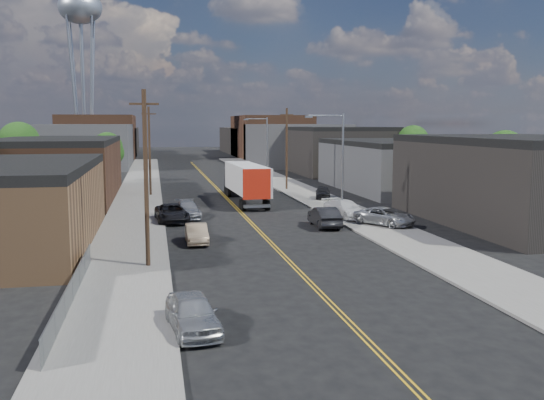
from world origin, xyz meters
name	(u,v)px	position (x,y,z in m)	size (l,w,h in m)	color
ground	(211,182)	(0.00, 60.00, 0.00)	(260.00, 260.00, 0.00)	black
centerline	(223,194)	(0.00, 45.00, 0.01)	(0.32, 120.00, 0.01)	gold
sidewalk_left	(139,196)	(-9.50, 45.00, 0.07)	(5.00, 140.00, 0.15)	slate
sidewalk_right	(303,192)	(9.50, 45.00, 0.07)	(5.00, 140.00, 0.15)	slate
warehouse_brown	(57,169)	(-18.00, 44.00, 3.30)	(12.00, 26.00, 6.60)	#4C2E1E
industrial_right_a	(525,180)	(21.99, 20.00, 3.55)	(14.00, 22.00, 7.10)	black
industrial_right_b	(399,165)	(22.00, 46.00, 3.05)	(14.00, 24.00, 6.10)	#393A3C
industrial_right_c	(337,150)	(22.00, 72.00, 3.80)	(14.00, 22.00, 7.60)	black
skyline_left_a	(88,146)	(-20.00, 95.00, 4.00)	(16.00, 30.00, 8.00)	#393A3C
skyline_right_a	(294,144)	(20.00, 95.00, 4.00)	(16.00, 30.00, 8.00)	#393A3C
skyline_left_b	(99,137)	(-20.00, 120.00, 5.00)	(16.00, 26.00, 10.00)	#4C2E1E
skyline_right_b	(270,137)	(20.00, 120.00, 5.00)	(16.00, 26.00, 10.00)	#4C2E1E
skyline_left_c	(106,141)	(-20.00, 140.00, 3.50)	(16.00, 40.00, 7.00)	black
skyline_right_c	(257,141)	(20.00, 140.00, 3.50)	(16.00, 40.00, 7.00)	black
water_tower	(80,14)	(-22.00, 110.00, 30.65)	(9.00, 9.00, 36.90)	gray
streetlight_near	(338,157)	(7.60, 25.00, 5.33)	(3.39, 0.25, 9.00)	gray
streetlight_far	(264,144)	(7.60, 60.00, 5.33)	(3.39, 0.25, 9.00)	gray
utility_pole_left_near	(146,178)	(-8.20, 10.00, 5.14)	(1.60, 0.26, 10.00)	black
utility_pole_left_far	(150,150)	(-8.20, 45.00, 5.14)	(1.60, 0.26, 10.00)	black
utility_pole_right	(287,148)	(8.20, 48.00, 5.14)	(1.60, 0.26, 10.00)	black
chainlink_fence	(72,290)	(-11.50, 3.50, 0.66)	(0.05, 16.00, 1.22)	slate
tree_left_mid	(20,145)	(-23.94, 55.00, 5.48)	(5.10, 5.04, 8.37)	black
tree_left_far	(108,150)	(-13.94, 62.00, 4.57)	(4.35, 4.20, 6.97)	black
tree_right_near	(505,154)	(30.06, 36.00, 4.87)	(4.60, 4.48, 7.44)	black
tree_right_far	(413,144)	(30.06, 60.00, 5.18)	(4.85, 4.76, 7.91)	black
semi_truck	(245,180)	(1.50, 37.86, 2.28)	(3.07, 15.36, 4.00)	silver
car_left_a	(192,313)	(-6.40, -1.17, 0.75)	(1.77, 4.41, 1.50)	#ABAFB1
car_left_b	(197,234)	(-5.00, 16.61, 0.67)	(1.41, 4.05, 1.33)	#947C61
car_left_c	(172,213)	(-6.40, 26.00, 0.75)	(2.50, 5.43, 1.51)	black
car_left_d	(187,210)	(-5.00, 28.12, 0.71)	(2.00, 4.92, 1.43)	#95979A
car_right_oncoming	(324,217)	(5.38, 21.27, 0.81)	(1.71, 4.89, 1.61)	black
car_right_lot_a	(385,216)	(10.10, 20.41, 0.85)	(2.32, 5.03, 1.40)	#B4B7B9
car_right_lot_b	(345,209)	(8.20, 24.69, 0.89)	(2.08, 5.11, 1.48)	silver
car_right_lot_c	(323,192)	(10.00, 38.04, 0.81)	(1.55, 3.85, 1.31)	black
car_ahead_truck	(237,188)	(1.65, 45.25, 0.71)	(2.37, 5.14, 1.43)	black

